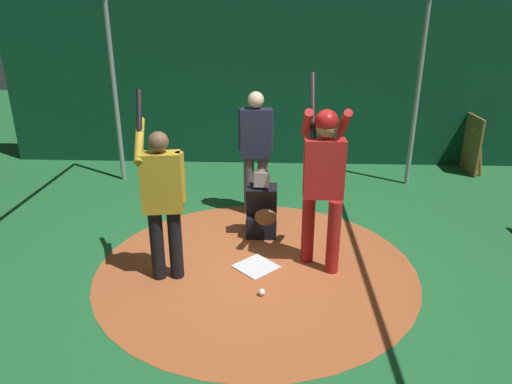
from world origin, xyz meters
name	(u,v)px	position (x,y,z in m)	size (l,w,h in m)	color
ground_plane	(256,267)	(0.00, 0.00, 0.00)	(25.97, 25.97, 0.00)	#216633
dirt_circle	(256,267)	(0.00, 0.00, 0.00)	(3.71, 3.71, 0.01)	#AD562D
home_plate	(256,266)	(0.00, 0.00, 0.01)	(0.42, 0.42, 0.01)	white
batter	(323,174)	(-0.09, 0.74, 1.14)	(0.68, 0.49, 2.18)	maroon
catcher	(262,210)	(-0.85, 0.04, 0.37)	(0.58, 0.40, 0.94)	black
umpire	(256,147)	(-1.59, -0.07, 1.02)	(0.23, 0.49, 1.80)	#4C4C51
visitor	(162,196)	(0.24, -0.98, 0.98)	(0.55, 0.54, 2.05)	black
back_wall	(266,66)	(-4.17, 0.00, 1.86)	(0.22, 9.97, 3.69)	#0C3D26
cage_frame	(256,80)	(0.00, 0.00, 2.16)	(6.05, 5.09, 3.05)	gray
bat_rack	(468,143)	(-3.93, 3.85, 0.49)	(1.18, 0.21, 1.05)	olive
baseball_0	(262,292)	(0.58, 0.09, 0.04)	(0.07, 0.07, 0.07)	white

